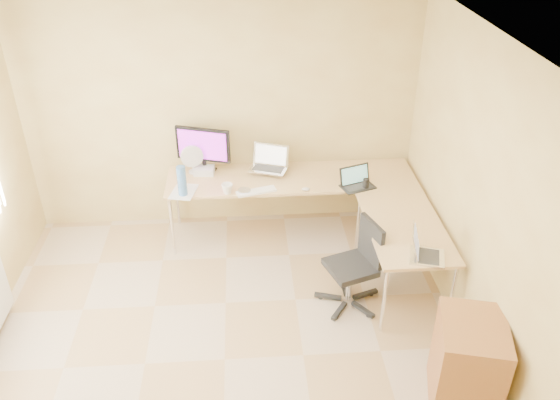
{
  "coord_description": "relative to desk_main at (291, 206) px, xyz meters",
  "views": [
    {
      "loc": [
        0.22,
        -3.48,
        3.66
      ],
      "look_at": [
        0.55,
        1.1,
        0.9
      ],
      "focal_mm": 36.59,
      "sensor_mm": 36.0,
      "label": 1
    }
  ],
  "objects": [
    {
      "name": "white_box",
      "position": [
        -0.93,
        0.15,
        0.4
      ],
      "size": [
        0.23,
        0.18,
        0.08
      ],
      "primitive_type": "cube",
      "rotation": [
        0.0,
        0.0,
        -0.1
      ],
      "color": "silver",
      "rests_on": "desk_main"
    },
    {
      "name": "wall_back",
      "position": [
        -0.72,
        0.4,
        0.93
      ],
      "size": [
        4.5,
        0.0,
        4.5
      ],
      "primitive_type": "plane",
      "rotation": [
        1.57,
        0.0,
        0.0
      ],
      "color": "#D4C37F",
      "rests_on": "ground"
    },
    {
      "name": "book_stack",
      "position": [
        -0.16,
        0.2,
        0.39
      ],
      "size": [
        0.26,
        0.31,
        0.04
      ],
      "primitive_type": "cube",
      "rotation": [
        0.0,
        0.0,
        -0.34
      ],
      "color": "#105542",
      "rests_on": "desk_main"
    },
    {
      "name": "laptop_center",
      "position": [
        -0.24,
        0.11,
        0.53
      ],
      "size": [
        0.47,
        0.41,
        0.25
      ],
      "primitive_type": "cube",
      "rotation": [
        0.0,
        0.0,
        -0.35
      ],
      "color": "silver",
      "rests_on": "desk_main"
    },
    {
      "name": "desk_main",
      "position": [
        0.0,
        0.0,
        0.0
      ],
      "size": [
        2.65,
        0.7,
        0.73
      ],
      "primitive_type": "cube",
      "color": "tan",
      "rests_on": "ground"
    },
    {
      "name": "office_chair",
      "position": [
        0.44,
        -1.2,
        0.14
      ],
      "size": [
        0.67,
        0.67,
        0.87
      ],
      "primitive_type": "cube",
      "rotation": [
        0.0,
        0.0,
        0.34
      ],
      "color": "black",
      "rests_on": "ground"
    },
    {
      "name": "desk_fan",
      "position": [
        -1.05,
        0.18,
        0.52
      ],
      "size": [
        0.3,
        0.3,
        0.31
      ],
      "primitive_type": "cylinder",
      "rotation": [
        0.0,
        0.0,
        0.28
      ],
      "color": "silver",
      "rests_on": "desk_main"
    },
    {
      "name": "water_bottle",
      "position": [
        -1.13,
        -0.3,
        0.53
      ],
      "size": [
        0.12,
        0.12,
        0.32
      ],
      "primitive_type": "cylinder",
      "rotation": [
        0.0,
        0.0,
        0.32
      ],
      "color": "#4171AE",
      "rests_on": "desk_main"
    },
    {
      "name": "laptop_black",
      "position": [
        0.67,
        -0.27,
        0.47
      ],
      "size": [
        0.4,
        0.35,
        0.21
      ],
      "primitive_type": "cube",
      "rotation": [
        0.0,
        0.0,
        0.35
      ],
      "color": "black",
      "rests_on": "desk_main"
    },
    {
      "name": "desk_return",
      "position": [
        0.98,
        -1.0,
        0.0
      ],
      "size": [
        0.7,
        1.3,
        0.73
      ],
      "primitive_type": "cube",
      "color": "tan",
      "rests_on": "ground"
    },
    {
      "name": "wall_right",
      "position": [
        1.38,
        -1.85,
        0.93
      ],
      "size": [
        0.0,
        4.5,
        4.5
      ],
      "primitive_type": "plane",
      "rotation": [
        1.57,
        0.0,
        -1.57
      ],
      "color": "#D4C37F",
      "rests_on": "ground"
    },
    {
      "name": "ceiling",
      "position": [
        -0.72,
        -1.85,
        2.24
      ],
      "size": [
        4.5,
        4.5,
        0.0
      ],
      "primitive_type": "plane",
      "rotation": [
        3.14,
        0.0,
        0.0
      ],
      "color": "white",
      "rests_on": "ground"
    },
    {
      "name": "cabinet",
      "position": [
        1.13,
        -2.39,
        -0.01
      ],
      "size": [
        0.61,
        0.69,
        0.82
      ],
      "primitive_type": "cube",
      "rotation": [
        0.0,
        0.0,
        -0.25
      ],
      "color": "#A16A3A",
      "rests_on": "ground"
    },
    {
      "name": "floor",
      "position": [
        -0.72,
        -1.85,
        -0.36
      ],
      "size": [
        4.5,
        4.5,
        0.0
      ],
      "primitive_type": "plane",
      "color": "tan",
      "rests_on": "ground"
    },
    {
      "name": "black_cup",
      "position": [
        0.74,
        -0.3,
        0.42
      ],
      "size": [
        0.08,
        0.08,
        0.11
      ],
      "primitive_type": "cylinder",
      "rotation": [
        0.0,
        0.0,
        0.41
      ],
      "color": "black",
      "rests_on": "desk_main"
    },
    {
      "name": "mug",
      "position": [
        -0.68,
        -0.3,
        0.42
      ],
      "size": [
        0.15,
        0.15,
        0.11
      ],
      "primitive_type": "imported",
      "rotation": [
        0.0,
        0.0,
        -0.36
      ],
      "color": "white",
      "rests_on": "desk_main"
    },
    {
      "name": "laptop_return",
      "position": [
        1.03,
        -1.51,
        0.48
      ],
      "size": [
        0.41,
        0.36,
        0.23
      ],
      "primitive_type": "cube",
      "rotation": [
        0.0,
        0.0,
        1.27
      ],
      "color": "silver",
      "rests_on": "desk_return"
    },
    {
      "name": "papers",
      "position": [
        -1.13,
        -0.24,
        0.37
      ],
      "size": [
        0.3,
        0.37,
        0.01
      ],
      "primitive_type": "cube",
      "rotation": [
        0.0,
        0.0,
        -0.22
      ],
      "color": "white",
      "rests_on": "desk_main"
    },
    {
      "name": "cd_stack",
      "position": [
        -0.51,
        -0.3,
        0.38
      ],
      "size": [
        0.13,
        0.13,
        0.03
      ],
      "primitive_type": "cylinder",
      "rotation": [
        0.0,
        0.0,
        0.02
      ],
      "color": "silver",
      "rests_on": "desk_main"
    },
    {
      "name": "keyboard",
      "position": [
        -0.39,
        -0.3,
        0.37
      ],
      "size": [
        0.42,
        0.22,
        0.02
      ],
      "primitive_type": "cube",
      "rotation": [
        0.0,
        0.0,
        0.28
      ],
      "color": "white",
      "rests_on": "desk_main"
    },
    {
      "name": "monitor",
      "position": [
        -0.93,
        0.2,
        0.62
      ],
      "size": [
        0.62,
        0.37,
        0.51
      ],
      "primitive_type": "cube",
      "rotation": [
        0.0,
        0.0,
        -0.32
      ],
      "color": "black",
      "rests_on": "desk_main"
    },
    {
      "name": "mouse",
      "position": [
        0.12,
        -0.3,
        0.38
      ],
      "size": [
        0.1,
        0.08,
        0.03
      ],
      "primitive_type": "ellipsoid",
      "rotation": [
        0.0,
        0.0,
        -0.27
      ],
      "color": "beige",
      "rests_on": "desk_main"
    }
  ]
}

